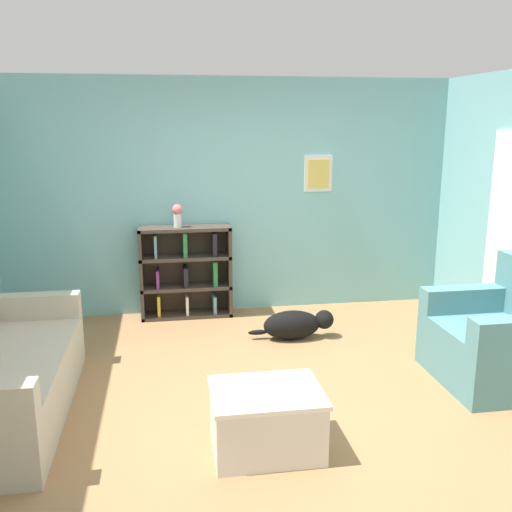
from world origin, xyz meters
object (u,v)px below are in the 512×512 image
(recliner_chair, at_px, (501,340))
(dog, at_px, (296,324))
(vase, at_px, (177,214))
(coffee_table, at_px, (266,418))
(bookshelf, at_px, (186,272))

(recliner_chair, bearing_deg, dog, 140.98)
(dog, bearing_deg, vase, 142.23)
(coffee_table, bearing_deg, bookshelf, 98.09)
(bookshelf, bearing_deg, coffee_table, -81.91)
(bookshelf, relative_size, vase, 4.09)
(bookshelf, distance_m, vase, 0.65)
(dog, distance_m, vase, 1.74)
(dog, bearing_deg, coffee_table, -108.59)
(coffee_table, bearing_deg, recliner_chair, 18.90)
(recliner_chair, xyz_separation_m, vase, (-2.59, 2.05, 0.79))
(bookshelf, xyz_separation_m, coffee_table, (0.40, -2.80, -0.28))
(bookshelf, relative_size, dog, 1.17)
(recliner_chair, distance_m, dog, 1.90)
(coffee_table, bearing_deg, dog, 71.41)
(coffee_table, bearing_deg, vase, 99.77)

